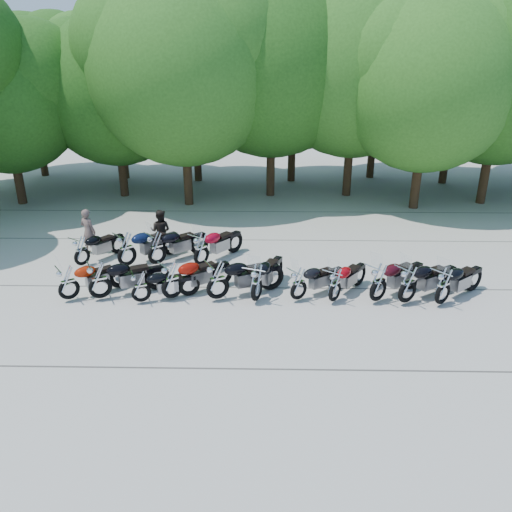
{
  "coord_description": "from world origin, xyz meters",
  "views": [
    {
      "loc": [
        0.29,
        -13.0,
        6.9
      ],
      "look_at": [
        0.0,
        1.5,
        1.1
      ],
      "focal_mm": 35.0,
      "sensor_mm": 36.0,
      "label": 1
    }
  ],
  "objects_px": {
    "rider_0": "(88,232)",
    "motorcycle_10": "(444,285)",
    "motorcycle_11": "(81,250)",
    "motorcycle_13": "(157,247)",
    "rider_1": "(161,231)",
    "motorcycle_6": "(299,283)",
    "motorcycle_4": "(218,279)",
    "motorcycle_7": "(335,284)",
    "motorcycle_8": "(379,281)",
    "motorcycle_9": "(408,283)",
    "motorcycle_5": "(257,282)",
    "motorcycle_0": "(68,282)",
    "motorcycle_14": "(201,248)",
    "motorcycle_2": "(141,286)",
    "motorcycle_3": "(172,279)",
    "motorcycle_12": "(126,248)",
    "motorcycle_1": "(99,279)"
  },
  "relations": [
    {
      "from": "rider_1",
      "to": "motorcycle_2",
      "type": "bearing_deg",
      "value": 102.58
    },
    {
      "from": "motorcycle_3",
      "to": "motorcycle_6",
      "type": "relative_size",
      "value": 1.14
    },
    {
      "from": "motorcycle_6",
      "to": "motorcycle_9",
      "type": "relative_size",
      "value": 0.86
    },
    {
      "from": "motorcycle_10",
      "to": "motorcycle_3",
      "type": "bearing_deg",
      "value": 49.38
    },
    {
      "from": "motorcycle_5",
      "to": "motorcycle_12",
      "type": "relative_size",
      "value": 0.94
    },
    {
      "from": "rider_0",
      "to": "motorcycle_14",
      "type": "bearing_deg",
      "value": -171.74
    },
    {
      "from": "motorcycle_5",
      "to": "motorcycle_1",
      "type": "bearing_deg",
      "value": 20.76
    },
    {
      "from": "motorcycle_4",
      "to": "motorcycle_14",
      "type": "bearing_deg",
      "value": -9.64
    },
    {
      "from": "motorcycle_0",
      "to": "motorcycle_12",
      "type": "bearing_deg",
      "value": -59.4
    },
    {
      "from": "motorcycle_10",
      "to": "motorcycle_7",
      "type": "bearing_deg",
      "value": 48.56
    },
    {
      "from": "motorcycle_0",
      "to": "motorcycle_13",
      "type": "height_order",
      "value": "motorcycle_13"
    },
    {
      "from": "motorcycle_5",
      "to": "motorcycle_10",
      "type": "bearing_deg",
      "value": -159.9
    },
    {
      "from": "motorcycle_0",
      "to": "motorcycle_14",
      "type": "bearing_deg",
      "value": -90.28
    },
    {
      "from": "motorcycle_6",
      "to": "motorcycle_11",
      "type": "bearing_deg",
      "value": 34.72
    },
    {
      "from": "motorcycle_9",
      "to": "motorcycle_13",
      "type": "xyz_separation_m",
      "value": [
        -8.05,
        2.82,
        -0.0
      ]
    },
    {
      "from": "motorcycle_7",
      "to": "motorcycle_11",
      "type": "distance_m",
      "value": 8.92
    },
    {
      "from": "motorcycle_12",
      "to": "motorcycle_14",
      "type": "relative_size",
      "value": 1.04
    },
    {
      "from": "motorcycle_0",
      "to": "motorcycle_13",
      "type": "distance_m",
      "value": 3.5
    },
    {
      "from": "motorcycle_11",
      "to": "motorcycle_13",
      "type": "relative_size",
      "value": 0.9
    },
    {
      "from": "rider_1",
      "to": "motorcycle_5",
      "type": "bearing_deg",
      "value": 141.24
    },
    {
      "from": "motorcycle_3",
      "to": "motorcycle_13",
      "type": "height_order",
      "value": "motorcycle_13"
    },
    {
      "from": "motorcycle_7",
      "to": "motorcycle_12",
      "type": "xyz_separation_m",
      "value": [
        -6.93,
        2.58,
        0.1
      ]
    },
    {
      "from": "rider_0",
      "to": "motorcycle_10",
      "type": "bearing_deg",
      "value": -175.09
    },
    {
      "from": "motorcycle_8",
      "to": "rider_0",
      "type": "bearing_deg",
      "value": 29.6
    },
    {
      "from": "motorcycle_3",
      "to": "motorcycle_4",
      "type": "height_order",
      "value": "motorcycle_4"
    },
    {
      "from": "motorcycle_5",
      "to": "motorcycle_6",
      "type": "xyz_separation_m",
      "value": [
        1.26,
        0.1,
        -0.08
      ]
    },
    {
      "from": "motorcycle_6",
      "to": "motorcycle_13",
      "type": "xyz_separation_m",
      "value": [
        -4.83,
        2.67,
        0.1
      ]
    },
    {
      "from": "motorcycle_7",
      "to": "motorcycle_8",
      "type": "height_order",
      "value": "motorcycle_8"
    },
    {
      "from": "motorcycle_4",
      "to": "motorcycle_12",
      "type": "distance_m",
      "value": 4.24
    },
    {
      "from": "motorcycle_1",
      "to": "motorcycle_14",
      "type": "distance_m",
      "value": 3.82
    },
    {
      "from": "motorcycle_8",
      "to": "motorcycle_12",
      "type": "xyz_separation_m",
      "value": [
        -8.22,
        2.55,
        0.02
      ]
    },
    {
      "from": "motorcycle_9",
      "to": "rider_0",
      "type": "bearing_deg",
      "value": 36.83
    },
    {
      "from": "rider_1",
      "to": "motorcycle_6",
      "type": "bearing_deg",
      "value": 150.33
    },
    {
      "from": "motorcycle_3",
      "to": "motorcycle_6",
      "type": "bearing_deg",
      "value": -127.0
    },
    {
      "from": "motorcycle_3",
      "to": "motorcycle_9",
      "type": "distance_m",
      "value": 7.03
    },
    {
      "from": "motorcycle_11",
      "to": "motorcycle_3",
      "type": "bearing_deg",
      "value": 179.3
    },
    {
      "from": "motorcycle_1",
      "to": "motorcycle_2",
      "type": "height_order",
      "value": "motorcycle_1"
    },
    {
      "from": "motorcycle_13",
      "to": "rider_1",
      "type": "xyz_separation_m",
      "value": [
        -0.11,
        1.34,
        0.13
      ]
    },
    {
      "from": "motorcycle_4",
      "to": "motorcycle_13",
      "type": "height_order",
      "value": "motorcycle_4"
    },
    {
      "from": "motorcycle_4",
      "to": "rider_1",
      "type": "height_order",
      "value": "rider_1"
    },
    {
      "from": "motorcycle_9",
      "to": "motorcycle_13",
      "type": "relative_size",
      "value": 1.0
    },
    {
      "from": "motorcycle_8",
      "to": "motorcycle_10",
      "type": "distance_m",
      "value": 1.88
    },
    {
      "from": "motorcycle_6",
      "to": "rider_1",
      "type": "distance_m",
      "value": 6.38
    },
    {
      "from": "motorcycle_4",
      "to": "motorcycle_14",
      "type": "relative_size",
      "value": 1.03
    },
    {
      "from": "rider_0",
      "to": "motorcycle_13",
      "type": "bearing_deg",
      "value": -178.74
    },
    {
      "from": "motorcycle_2",
      "to": "motorcycle_13",
      "type": "distance_m",
      "value": 2.93
    },
    {
      "from": "motorcycle_2",
      "to": "motorcycle_3",
      "type": "height_order",
      "value": "motorcycle_3"
    },
    {
      "from": "motorcycle_1",
      "to": "motorcycle_12",
      "type": "bearing_deg",
      "value": -29.99
    },
    {
      "from": "motorcycle_0",
      "to": "motorcycle_14",
      "type": "height_order",
      "value": "motorcycle_14"
    },
    {
      "from": "motorcycle_7",
      "to": "rider_0",
      "type": "distance_m",
      "value": 9.53
    }
  ]
}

